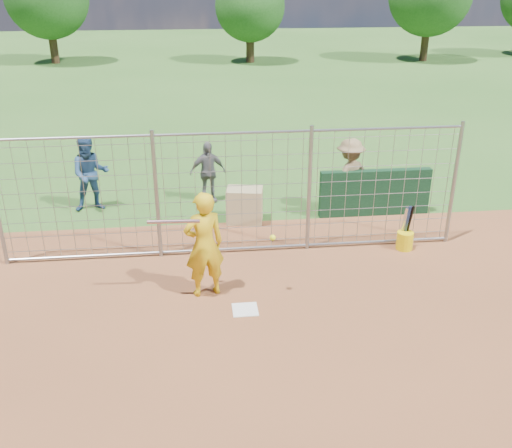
{
  "coord_description": "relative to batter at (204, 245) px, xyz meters",
  "views": [
    {
      "loc": [
        -0.74,
        -8.42,
        5.3
      ],
      "look_at": [
        0.3,
        0.8,
        1.15
      ],
      "focal_mm": 40.0,
      "sensor_mm": 36.0,
      "label": 1
    }
  ],
  "objects": [
    {
      "name": "home_plate",
      "position": [
        0.64,
        -0.63,
        -0.96
      ],
      "size": [
        0.43,
        0.43,
        0.02
      ],
      "primitive_type": "cube",
      "color": "silver",
      "rests_on": "ground"
    },
    {
      "name": "infield_dirt",
      "position": [
        0.64,
        -3.43,
        -0.96
      ],
      "size": [
        18.0,
        18.0,
        0.0
      ],
      "primitive_type": "plane",
      "color": "brown",
      "rests_on": "ground"
    },
    {
      "name": "equipment_bin",
      "position": [
        0.99,
        3.1,
        -0.57
      ],
      "size": [
        0.89,
        0.68,
        0.8
      ],
      "primitive_type": "cube",
      "rotation": [
        0.0,
        0.0,
        -0.18
      ],
      "color": "tan",
      "rests_on": "ground"
    },
    {
      "name": "bucket_with_bats",
      "position": [
        4.14,
        1.33,
        -0.72
      ],
      "size": [
        0.34,
        0.37,
        0.97
      ],
      "color": "yellow",
      "rests_on": "ground"
    },
    {
      "name": "backstop_fence",
      "position": [
        0.64,
        1.57,
        0.29
      ],
      "size": [
        9.08,
        0.08,
        2.6
      ],
      "color": "gray",
      "rests_on": "ground"
    },
    {
      "name": "equipment_in_play",
      "position": [
        -0.09,
        -0.24,
        0.47
      ],
      "size": [
        2.13,
        0.16,
        0.48
      ],
      "color": "silver",
      "rests_on": "ground"
    },
    {
      "name": "ground",
      "position": [
        0.64,
        -0.43,
        -0.97
      ],
      "size": [
        100.0,
        100.0,
        0.0
      ],
      "primitive_type": "plane",
      "color": "#2D591E",
      "rests_on": "ground"
    },
    {
      "name": "bystander_b",
      "position": [
        0.21,
        4.46,
        -0.2
      ],
      "size": [
        0.95,
        0.56,
        1.53
      ],
      "primitive_type": "imported",
      "rotation": [
        0.0,
        0.0,
        0.22
      ],
      "color": "slate",
      "rests_on": "ground"
    },
    {
      "name": "bystander_a",
      "position": [
        -2.55,
        4.23,
        -0.06
      ],
      "size": [
        0.98,
        0.83,
        1.81
      ],
      "primitive_type": "imported",
      "rotation": [
        0.0,
        0.0,
        0.17
      ],
      "color": "navy",
      "rests_on": "ground"
    },
    {
      "name": "bystander_c",
      "position": [
        3.48,
        3.42,
        -0.07
      ],
      "size": [
        1.33,
        1.14,
        1.79
      ],
      "primitive_type": "imported",
      "rotation": [
        0.0,
        0.0,
        3.64
      ],
      "color": "olive",
      "rests_on": "ground"
    },
    {
      "name": "dugout_wall",
      "position": [
        4.04,
        3.17,
        -0.42
      ],
      "size": [
        2.6,
        0.2,
        1.1
      ],
      "primitive_type": "cube",
      "color": "#11381E",
      "rests_on": "ground"
    },
    {
      "name": "batter",
      "position": [
        0.0,
        0.0,
        0.0
      ],
      "size": [
        0.8,
        0.64,
        1.94
      ],
      "primitive_type": "imported",
      "rotation": [
        0.0,
        0.0,
        3.41
      ],
      "color": "gold",
      "rests_on": "ground"
    }
  ]
}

